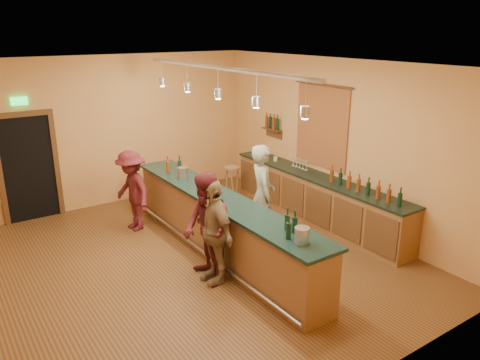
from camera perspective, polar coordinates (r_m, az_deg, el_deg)
floor at (r=7.93m, az=-6.07°, el=-10.00°), size 7.00×7.00×0.00m
ceiling at (r=7.03m, az=-6.96°, el=13.70°), size 6.50×7.00×0.02m
wall_back at (r=10.46m, az=-15.61°, el=5.72°), size 6.50×0.02×3.20m
wall_front at (r=4.73m, az=14.21°, el=-9.19°), size 6.50×0.02×3.20m
wall_right at (r=9.23m, az=11.64°, el=4.43°), size 0.02×7.00×3.20m
doorway at (r=10.15m, az=-24.40°, el=1.62°), size 1.15×0.09×2.48m
tapestry at (r=9.44m, az=9.92°, el=6.38°), size 0.03×1.40×1.60m
bottle_shelf at (r=10.54m, az=3.95°, el=6.80°), size 0.17×0.55×0.54m
back_counter at (r=9.48m, az=9.26°, el=-2.11°), size 0.60×4.55×1.27m
tasting_bar at (r=7.93m, az=-2.46°, el=-5.05°), size 0.73×5.10×1.38m
pendant_track at (r=7.34m, az=-2.71°, el=12.28°), size 0.11×4.60×0.50m
bartender at (r=8.22m, az=2.74°, el=-1.89°), size 0.67×0.79×1.83m
customer_a at (r=7.01m, az=-3.99°, el=-6.04°), size 0.72×0.89×1.72m
customer_b at (r=7.04m, az=-3.26°, el=-6.29°), size 0.42×0.97×1.64m
customer_c at (r=9.09m, az=-13.01°, el=-1.28°), size 0.70×1.07×1.56m
bar_stool at (r=10.54m, az=-0.98°, el=0.87°), size 0.36×0.36×0.75m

